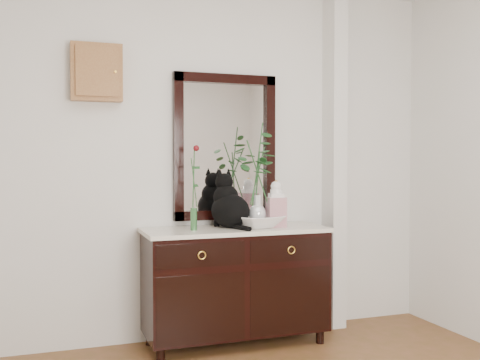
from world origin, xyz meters
name	(u,v)px	position (x,y,z in m)	size (l,w,h in m)	color
wall_back	(212,159)	(0.00, 1.98, 1.35)	(3.60, 0.04, 2.70)	silver
pilaster	(334,159)	(1.00, 1.90, 1.35)	(0.12, 0.20, 2.70)	silver
sideboard	(235,279)	(0.10, 1.73, 0.47)	(1.33, 0.52, 0.82)	black
wall_mirror	(225,147)	(0.10, 1.97, 1.44)	(0.80, 0.06, 1.10)	black
key_cabinet	(97,72)	(-0.85, 1.94, 1.95)	(0.35, 0.10, 0.40)	brown
cat	(230,200)	(0.07, 1.76, 1.05)	(0.28, 0.35, 0.41)	black
lotus_bowl	(257,221)	(0.26, 1.70, 0.89)	(0.36, 0.36, 0.09)	white
vase_branches	(258,173)	(0.26, 1.70, 1.25)	(0.36, 0.36, 0.75)	silver
bud_vase_rose	(194,187)	(-0.22, 1.70, 1.15)	(0.07, 0.07, 0.60)	#2F6030
ginger_jar	(276,203)	(0.40, 1.68, 1.02)	(0.13, 0.13, 0.35)	silver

